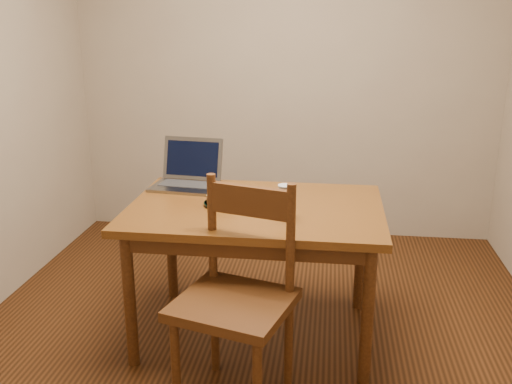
# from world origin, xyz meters

# --- Properties ---
(floor) EXTENTS (3.20, 3.20, 0.02)m
(floor) POSITION_xyz_m (0.00, 0.00, -0.01)
(floor) COLOR black
(floor) RESTS_ON ground
(back_wall) EXTENTS (3.20, 0.02, 2.60)m
(back_wall) POSITION_xyz_m (0.00, 1.61, 1.30)
(back_wall) COLOR gray
(back_wall) RESTS_ON floor
(front_wall) EXTENTS (3.20, 0.02, 2.60)m
(front_wall) POSITION_xyz_m (0.00, -1.61, 1.30)
(front_wall) COLOR gray
(front_wall) RESTS_ON floor
(table) EXTENTS (1.30, 0.90, 0.74)m
(table) POSITION_xyz_m (-0.02, 0.01, 0.65)
(table) COLOR #4B290C
(table) RESTS_ON floor
(chair) EXTENTS (0.58, 0.56, 0.51)m
(chair) POSITION_xyz_m (-0.03, -0.55, 0.55)
(chair) COLOR #341A0A
(chair) RESTS_ON floor
(plate) EXTENTS (0.19, 0.19, 0.02)m
(plate) POSITION_xyz_m (-0.19, -0.01, 0.75)
(plate) COLOR black
(plate) RESTS_ON table
(sandwich_cheese) EXTENTS (0.12, 0.09, 0.03)m
(sandwich_cheese) POSITION_xyz_m (-0.22, 0.00, 0.77)
(sandwich_cheese) COLOR #381E0C
(sandwich_cheese) RESTS_ON plate
(sandwich_tomato) EXTENTS (0.11, 0.10, 0.03)m
(sandwich_tomato) POSITION_xyz_m (-0.15, -0.01, 0.77)
(sandwich_tomato) COLOR #381E0C
(sandwich_tomato) RESTS_ON plate
(sandwich_top) EXTENTS (0.12, 0.11, 0.03)m
(sandwich_top) POSITION_xyz_m (-0.19, -0.00, 0.80)
(sandwich_top) COLOR #381E0C
(sandwich_top) RESTS_ON plate
(milk_glass) EXTENTS (0.09, 0.09, 0.17)m
(milk_glass) POSITION_xyz_m (0.15, -0.16, 0.82)
(milk_glass) COLOR white
(milk_glass) RESTS_ON table
(laptop) EXTENTS (0.39, 0.36, 0.26)m
(laptop) POSITION_xyz_m (-0.45, 0.34, 0.81)
(laptop) COLOR slate
(laptop) RESTS_ON table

